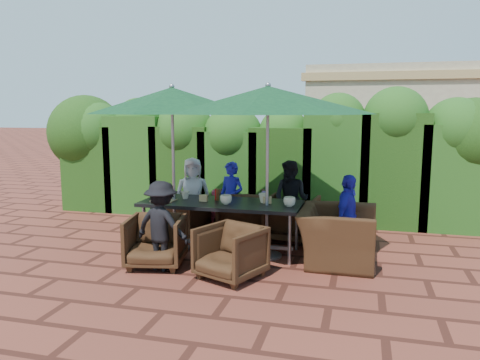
% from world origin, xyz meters
% --- Properties ---
extents(ground, '(80.00, 80.00, 0.00)m').
position_xyz_m(ground, '(0.00, 0.00, 0.00)').
color(ground, brown).
rests_on(ground, ground).
extents(dining_table, '(2.35, 0.90, 0.75)m').
position_xyz_m(dining_table, '(-0.03, -0.04, 0.68)').
color(dining_table, black).
rests_on(dining_table, ground).
extents(umbrella_left, '(2.45, 2.45, 2.46)m').
position_xyz_m(umbrella_left, '(-0.74, -0.11, 2.21)').
color(umbrella_left, gray).
rests_on(umbrella_left, ground).
extents(umbrella_right, '(2.90, 2.90, 2.46)m').
position_xyz_m(umbrella_right, '(0.67, -0.11, 2.21)').
color(umbrella_right, gray).
rests_on(umbrella_right, ground).
extents(chair_far_left, '(0.89, 0.86, 0.74)m').
position_xyz_m(chair_far_left, '(-0.90, 0.82, 0.37)').
color(chair_far_left, black).
rests_on(chair_far_left, ground).
extents(chair_far_mid, '(0.94, 0.90, 0.82)m').
position_xyz_m(chair_far_mid, '(0.02, 0.95, 0.41)').
color(chair_far_mid, black).
rests_on(chair_far_mid, ground).
extents(chair_far_right, '(0.85, 0.80, 0.80)m').
position_xyz_m(chair_far_right, '(0.90, 0.81, 0.40)').
color(chair_far_right, black).
rests_on(chair_far_right, ground).
extents(chair_near_left, '(0.85, 0.82, 0.75)m').
position_xyz_m(chair_near_left, '(-0.68, -0.90, 0.38)').
color(chair_near_left, black).
rests_on(chair_near_left, ground).
extents(chair_near_right, '(0.92, 0.89, 0.73)m').
position_xyz_m(chair_near_right, '(0.41, -1.09, 0.37)').
color(chair_near_right, black).
rests_on(chair_near_right, ground).
extents(chair_end_right, '(0.77, 1.17, 1.01)m').
position_xyz_m(chair_end_right, '(1.66, -0.13, 0.50)').
color(chair_end_right, black).
rests_on(chair_end_right, ground).
extents(adult_far_left, '(0.73, 0.58, 1.28)m').
position_xyz_m(adult_far_left, '(-0.84, 0.93, 0.64)').
color(adult_far_left, silver).
rests_on(adult_far_left, ground).
extents(adult_far_mid, '(0.54, 0.49, 1.24)m').
position_xyz_m(adult_far_mid, '(-0.12, 0.82, 0.62)').
color(adult_far_mid, '#221FAC').
rests_on(adult_far_mid, ground).
extents(adult_far_right, '(0.69, 0.54, 1.27)m').
position_xyz_m(adult_far_right, '(0.85, 0.99, 0.64)').
color(adult_far_right, black).
rests_on(adult_far_right, ground).
extents(adult_near_left, '(0.81, 0.48, 1.18)m').
position_xyz_m(adult_near_left, '(-0.55, -1.00, 0.59)').
color(adult_near_left, black).
rests_on(adult_near_left, ground).
extents(adult_end_right, '(0.52, 0.77, 1.21)m').
position_xyz_m(adult_end_right, '(1.78, 0.03, 0.60)').
color(adult_end_right, '#221FAC').
rests_on(adult_end_right, ground).
extents(child_left, '(0.29, 0.25, 0.74)m').
position_xyz_m(child_left, '(-0.45, 0.99, 0.37)').
color(child_left, '#C74668').
rests_on(child_left, ground).
extents(child_right, '(0.28, 0.23, 0.74)m').
position_xyz_m(child_right, '(0.39, 1.07, 0.37)').
color(child_right, '#6B4495').
rests_on(child_right, ground).
extents(pedestrian_a, '(1.69, 1.52, 1.80)m').
position_xyz_m(pedestrian_a, '(1.79, 4.27, 0.90)').
color(pedestrian_a, '#23833B').
rests_on(pedestrian_a, ground).
extents(pedestrian_b, '(1.05, 0.91, 1.86)m').
position_xyz_m(pedestrian_b, '(2.50, 4.31, 0.93)').
color(pedestrian_b, '#C74668').
rests_on(pedestrian_b, ground).
extents(pedestrian_c, '(1.20, 0.69, 1.78)m').
position_xyz_m(pedestrian_c, '(3.69, 4.26, 0.89)').
color(pedestrian_c, '#919199').
rests_on(pedestrian_c, ground).
extents(cup_a, '(0.17, 0.17, 0.13)m').
position_xyz_m(cup_a, '(-0.96, -0.23, 0.82)').
color(cup_a, beige).
rests_on(cup_a, dining_table).
extents(cup_b, '(0.13, 0.13, 0.12)m').
position_xyz_m(cup_b, '(-0.62, 0.04, 0.81)').
color(cup_b, beige).
rests_on(cup_b, dining_table).
extents(cup_c, '(0.17, 0.17, 0.14)m').
position_xyz_m(cup_c, '(0.09, -0.19, 0.82)').
color(cup_c, beige).
rests_on(cup_c, dining_table).
extents(cup_d, '(0.15, 0.15, 0.14)m').
position_xyz_m(cup_d, '(0.59, 0.06, 0.82)').
color(cup_d, beige).
rests_on(cup_d, dining_table).
extents(cup_e, '(0.17, 0.17, 0.14)m').
position_xyz_m(cup_e, '(0.99, -0.12, 0.82)').
color(cup_e, beige).
rests_on(cup_e, dining_table).
extents(ketchup_bottle, '(0.04, 0.04, 0.17)m').
position_xyz_m(ketchup_bottle, '(-0.14, 0.07, 0.83)').
color(ketchup_bottle, '#B20C0A').
rests_on(ketchup_bottle, dining_table).
extents(sauce_bottle, '(0.04, 0.04, 0.17)m').
position_xyz_m(sauce_bottle, '(-0.11, 0.05, 0.83)').
color(sauce_bottle, '#4C230C').
rests_on(sauce_bottle, dining_table).
extents(serving_tray, '(0.35, 0.25, 0.02)m').
position_xyz_m(serving_tray, '(-0.87, -0.20, 0.76)').
color(serving_tray, olive).
rests_on(serving_tray, dining_table).
extents(number_block_left, '(0.12, 0.06, 0.10)m').
position_xyz_m(number_block_left, '(-0.29, -0.08, 0.80)').
color(number_block_left, tan).
rests_on(number_block_left, dining_table).
extents(number_block_right, '(0.12, 0.06, 0.10)m').
position_xyz_m(number_block_right, '(0.65, 0.01, 0.80)').
color(number_block_right, tan).
rests_on(number_block_right, dining_table).
extents(hedge_wall, '(9.10, 1.60, 2.50)m').
position_xyz_m(hedge_wall, '(-0.16, 2.32, 1.32)').
color(hedge_wall, '#16360E').
rests_on(hedge_wall, ground).
extents(building, '(6.20, 3.08, 3.20)m').
position_xyz_m(building, '(3.50, 6.99, 1.61)').
color(building, '#C6BB93').
rests_on(building, ground).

